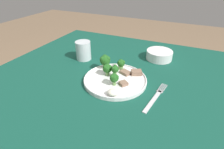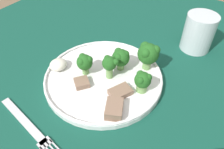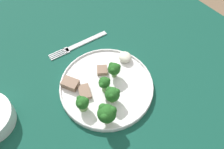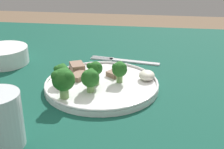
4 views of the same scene
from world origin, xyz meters
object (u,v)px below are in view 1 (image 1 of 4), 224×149
dinner_plate (115,80)px  drinking_glass (83,51)px  fork (155,97)px  cream_bowl (159,55)px

dinner_plate → drinking_glass: size_ratio=2.77×
dinner_plate → fork: dinner_plate is taller
fork → drinking_glass: size_ratio=2.10×
cream_bowl → dinner_plate: bearing=-112.3°
fork → dinner_plate: bearing=167.9°
fork → drinking_glass: (-0.43, 0.17, 0.04)m
cream_bowl → drinking_glass: bearing=-155.4°
fork → drinking_glass: 0.46m
dinner_plate → cream_bowl: size_ratio=1.98×
cream_bowl → drinking_glass: (-0.37, -0.17, 0.02)m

